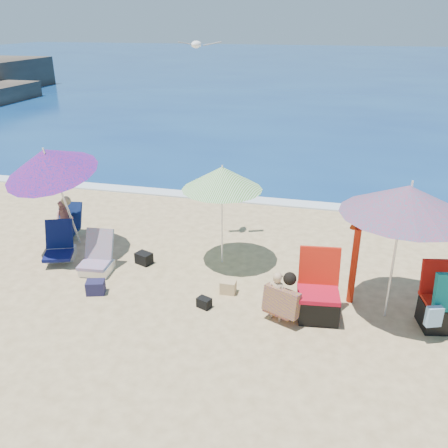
% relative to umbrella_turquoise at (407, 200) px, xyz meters
% --- Properties ---
extents(ground, '(120.00, 120.00, 0.00)m').
position_rel_umbrella_turquoise_xyz_m(ground, '(-2.56, -0.60, -1.95)').
color(ground, '#D8BC84').
rests_on(ground, ground).
extents(sea, '(120.00, 80.00, 0.12)m').
position_rel_umbrella_turquoise_xyz_m(sea, '(-2.56, 44.40, -2.00)').
color(sea, navy).
rests_on(sea, ground).
extents(foam, '(120.00, 0.50, 0.04)m').
position_rel_umbrella_turquoise_xyz_m(foam, '(-2.56, 4.50, -1.93)').
color(foam, white).
rests_on(foam, ground).
extents(umbrella_turquoise, '(2.43, 2.43, 2.21)m').
position_rel_umbrella_turquoise_xyz_m(umbrella_turquoise, '(0.00, 0.00, 0.00)').
color(umbrella_turquoise, silver).
rests_on(umbrella_turquoise, ground).
extents(umbrella_striped, '(1.70, 1.70, 1.98)m').
position_rel_umbrella_turquoise_xyz_m(umbrella_striped, '(-3.05, 1.01, -0.21)').
color(umbrella_striped, white).
rests_on(umbrella_striped, ground).
extents(umbrella_blue, '(2.13, 2.18, 2.39)m').
position_rel_umbrella_turquoise_xyz_m(umbrella_blue, '(-6.27, 0.55, 0.01)').
color(umbrella_blue, silver).
rests_on(umbrella_blue, ground).
extents(furled_umbrella, '(0.22, 0.25, 1.48)m').
position_rel_umbrella_turquoise_xyz_m(furled_umbrella, '(-0.63, 0.20, -1.14)').
color(furled_umbrella, '#B8230D').
rests_on(furled_umbrella, ground).
extents(chair_navy, '(0.78, 0.91, 0.75)m').
position_rel_umbrella_turquoise_xyz_m(chair_navy, '(-6.22, 0.42, -1.75)').
color(chair_navy, '#0B1041').
rests_on(chair_navy, ground).
extents(chair_rainbow, '(0.60, 0.73, 0.76)m').
position_rel_umbrella_turquoise_xyz_m(chair_rainbow, '(-5.26, 0.13, -1.75)').
color(chair_rainbow, '#D7554C').
rests_on(chair_rainbow, ground).
extents(camp_chair_left, '(0.71, 0.75, 1.12)m').
position_rel_umbrella_turquoise_xyz_m(camp_chair_left, '(-1.13, -0.40, -1.61)').
color(camp_chair_left, '#B40C22').
rests_on(camp_chair_left, ground).
extents(camp_chair_right, '(0.69, 0.95, 1.07)m').
position_rel_umbrella_turquoise_xyz_m(camp_chair_right, '(0.71, -0.26, -1.56)').
color(camp_chair_right, '#AB1A0C').
rests_on(camp_chair_right, ground).
extents(person_center, '(0.62, 0.63, 0.86)m').
position_rel_umbrella_turquoise_xyz_m(person_center, '(-1.71, -0.65, -1.53)').
color(person_center, tan).
rests_on(person_center, ground).
extents(person_left, '(0.57, 0.72, 0.94)m').
position_rel_umbrella_turquoise_xyz_m(person_left, '(-6.62, 1.36, -1.52)').
color(person_left, tan).
rests_on(person_left, ground).
extents(bag_navy_a, '(0.36, 0.31, 0.24)m').
position_rel_umbrella_turquoise_xyz_m(bag_navy_a, '(-4.91, -0.61, -1.83)').
color(bag_navy_a, '#1D1B3C').
rests_on(bag_navy_a, ground).
extents(bag_black_a, '(0.36, 0.32, 0.22)m').
position_rel_umbrella_turquoise_xyz_m(bag_black_a, '(-4.52, 0.61, -1.84)').
color(bag_black_a, black).
rests_on(bag_black_a, ground).
extents(bag_tan, '(0.26, 0.19, 0.23)m').
position_rel_umbrella_turquoise_xyz_m(bag_tan, '(-2.68, -0.05, -1.84)').
color(bag_tan, tan).
rests_on(bag_tan, ground).
extents(bag_black_b, '(0.27, 0.23, 0.17)m').
position_rel_umbrella_turquoise_xyz_m(bag_black_b, '(-2.96, -0.58, -1.86)').
color(bag_black_b, black).
rests_on(bag_black_b, ground).
extents(seagull, '(0.79, 0.41, 0.13)m').
position_rel_umbrella_turquoise_xyz_m(seagull, '(-3.77, 1.98, 2.01)').
color(seagull, white).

